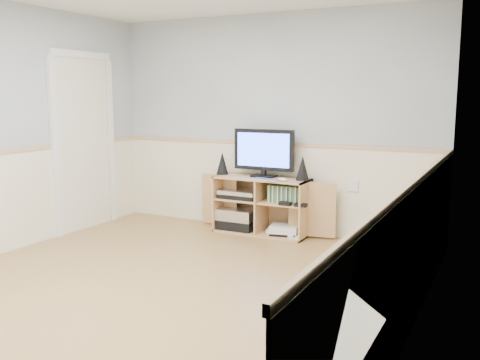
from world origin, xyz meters
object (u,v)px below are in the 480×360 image
media_cabinet (264,204)px  keyboard (266,179)px  game_consoles (284,230)px  monitor (264,151)px

media_cabinet → keyboard: (0.12, -0.19, 0.32)m
media_cabinet → game_consoles: media_cabinet is taller
keyboard → game_consoles: keyboard is taller
monitor → keyboard: (0.12, -0.19, -0.29)m
keyboard → game_consoles: (0.16, 0.13, -0.59)m
media_cabinet → monitor: (0.00, -0.00, 0.61)m
monitor → keyboard: monitor is taller
media_cabinet → game_consoles: bearing=-12.7°
game_consoles → keyboard: bearing=-141.8°
media_cabinet → game_consoles: 0.39m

